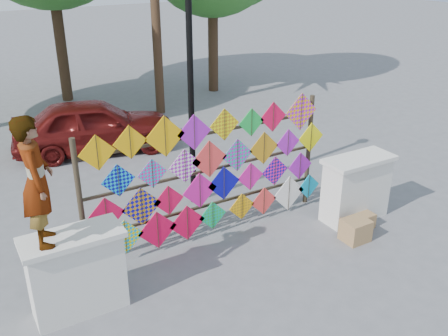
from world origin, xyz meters
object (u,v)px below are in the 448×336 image
at_px(kite_rack, 213,173).
at_px(vendor_woman, 37,182).
at_px(sedan, 94,126).
at_px(lamppost, 190,75).

distance_m(kite_rack, vendor_woman, 3.37).
relative_size(kite_rack, sedan, 1.21).
height_order(kite_rack, vendor_woman, vendor_woman).
bearing_deg(vendor_woman, kite_rack, -63.13).
bearing_deg(sedan, kite_rack, -160.66).
bearing_deg(kite_rack, sedan, 97.24).
relative_size(kite_rack, lamppost, 1.10).
relative_size(vendor_woman, sedan, 0.44).
bearing_deg(vendor_woman, sedan, -11.93).
bearing_deg(lamppost, vendor_woman, -146.53).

